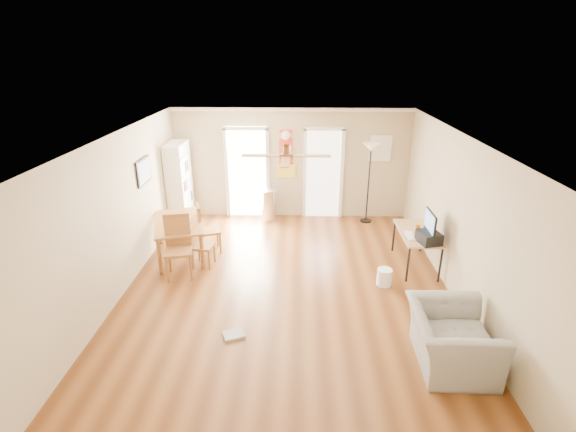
{
  "coord_description": "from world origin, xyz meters",
  "views": [
    {
      "loc": [
        0.19,
        -6.04,
        3.83
      ],
      "look_at": [
        0.0,
        0.6,
        1.15
      ],
      "focal_mm": 25.97,
      "sensor_mm": 36.0,
      "label": 1
    }
  ],
  "objects_px": {
    "dining_chair_right_a": "(209,228)",
    "armchair": "(451,339)",
    "dining_chair_near": "(178,248)",
    "printer": "(429,237)",
    "dining_table": "(180,238)",
    "torchiere_lamp": "(368,184)",
    "computer_desk": "(415,249)",
    "bookshelf": "(180,184)",
    "wastebasket_a": "(384,277)",
    "trash_can": "(269,205)",
    "dining_chair_right_b": "(203,244)"
  },
  "relations": [
    {
      "from": "dining_chair_right_a",
      "to": "armchair",
      "type": "relative_size",
      "value": 0.87
    },
    {
      "from": "dining_chair_near",
      "to": "printer",
      "type": "bearing_deg",
      "value": -10.36
    },
    {
      "from": "dining_table",
      "to": "torchiere_lamp",
      "type": "height_order",
      "value": "torchiere_lamp"
    },
    {
      "from": "dining_table",
      "to": "computer_desk",
      "type": "height_order",
      "value": "dining_table"
    },
    {
      "from": "dining_chair_right_a",
      "to": "bookshelf",
      "type": "bearing_deg",
      "value": 14.18
    },
    {
      "from": "dining_table",
      "to": "torchiere_lamp",
      "type": "distance_m",
      "value": 4.39
    },
    {
      "from": "wastebasket_a",
      "to": "trash_can",
      "type": "bearing_deg",
      "value": 127.18
    },
    {
      "from": "dining_chair_near",
      "to": "printer",
      "type": "height_order",
      "value": "dining_chair_near"
    },
    {
      "from": "dining_chair_right_b",
      "to": "torchiere_lamp",
      "type": "xyz_separation_m",
      "value": [
        3.38,
        2.25,
        0.48
      ]
    },
    {
      "from": "printer",
      "to": "dining_chair_near",
      "type": "bearing_deg",
      "value": 166.88
    },
    {
      "from": "printer",
      "to": "wastebasket_a",
      "type": "relative_size",
      "value": 1.3
    },
    {
      "from": "dining_chair_right_b",
      "to": "printer",
      "type": "xyz_separation_m",
      "value": [
        4.05,
        -0.34,
        0.33
      ]
    },
    {
      "from": "trash_can",
      "to": "wastebasket_a",
      "type": "distance_m",
      "value": 3.67
    },
    {
      "from": "bookshelf",
      "to": "armchair",
      "type": "distance_m",
      "value": 6.58
    },
    {
      "from": "dining_table",
      "to": "printer",
      "type": "bearing_deg",
      "value": -9.01
    },
    {
      "from": "dining_table",
      "to": "trash_can",
      "type": "bearing_deg",
      "value": 49.71
    },
    {
      "from": "dining_chair_right_a",
      "to": "trash_can",
      "type": "distance_m",
      "value": 2.01
    },
    {
      "from": "dining_table",
      "to": "dining_chair_right_a",
      "type": "xyz_separation_m",
      "value": [
        0.55,
        0.21,
        0.14
      ]
    },
    {
      "from": "dining_table",
      "to": "printer",
      "type": "relative_size",
      "value": 3.75
    },
    {
      "from": "dining_chair_near",
      "to": "armchair",
      "type": "relative_size",
      "value": 0.97
    },
    {
      "from": "dining_chair_near",
      "to": "wastebasket_a",
      "type": "bearing_deg",
      "value": -14.57
    },
    {
      "from": "armchair",
      "to": "dining_chair_right_a",
      "type": "bearing_deg",
      "value": 51.6
    },
    {
      "from": "dining_table",
      "to": "armchair",
      "type": "relative_size",
      "value": 1.26
    },
    {
      "from": "computer_desk",
      "to": "trash_can",
      "type": "bearing_deg",
      "value": 143.03
    },
    {
      "from": "dining_chair_right_a",
      "to": "printer",
      "type": "bearing_deg",
      "value": -122.51
    },
    {
      "from": "dining_chair_near",
      "to": "dining_chair_right_a",
      "type": "bearing_deg",
      "value": 60.26
    },
    {
      "from": "trash_can",
      "to": "computer_desk",
      "type": "xyz_separation_m",
      "value": [
        2.91,
        -2.19,
        -0.03
      ]
    },
    {
      "from": "bookshelf",
      "to": "torchiere_lamp",
      "type": "relative_size",
      "value": 1.02
    },
    {
      "from": "wastebasket_a",
      "to": "dining_table",
      "type": "bearing_deg",
      "value": 165.23
    },
    {
      "from": "dining_chair_near",
      "to": "computer_desk",
      "type": "xyz_separation_m",
      "value": [
        4.32,
        0.52,
        -0.22
      ]
    },
    {
      "from": "dining_chair_near",
      "to": "computer_desk",
      "type": "height_order",
      "value": "dining_chair_near"
    },
    {
      "from": "dining_chair_right_a",
      "to": "computer_desk",
      "type": "relative_size",
      "value": 0.78
    },
    {
      "from": "dining_chair_right_a",
      "to": "dining_chair_right_b",
      "type": "bearing_deg",
      "value": 160.61
    },
    {
      "from": "computer_desk",
      "to": "torchiere_lamp",
      "type": "bearing_deg",
      "value": 105.5
    },
    {
      "from": "trash_can",
      "to": "torchiere_lamp",
      "type": "distance_m",
      "value": 2.38
    },
    {
      "from": "bookshelf",
      "to": "trash_can",
      "type": "relative_size",
      "value": 2.55
    },
    {
      "from": "trash_can",
      "to": "computer_desk",
      "type": "relative_size",
      "value": 0.59
    },
    {
      "from": "dining_chair_right_b",
      "to": "dining_chair_near",
      "type": "distance_m",
      "value": 0.55
    },
    {
      "from": "torchiere_lamp",
      "to": "armchair",
      "type": "relative_size",
      "value": 1.62
    },
    {
      "from": "computer_desk",
      "to": "wastebasket_a",
      "type": "bearing_deg",
      "value": -133.93
    },
    {
      "from": "trash_can",
      "to": "printer",
      "type": "height_order",
      "value": "printer"
    },
    {
      "from": "dining_chair_near",
      "to": "trash_can",
      "type": "height_order",
      "value": "dining_chair_near"
    },
    {
      "from": "dining_table",
      "to": "dining_chair_right_b",
      "type": "distance_m",
      "value": 0.68
    },
    {
      "from": "trash_can",
      "to": "bookshelf",
      "type": "bearing_deg",
      "value": -172.08
    },
    {
      "from": "dining_table",
      "to": "armchair",
      "type": "bearing_deg",
      "value": -34.39
    },
    {
      "from": "dining_chair_right_b",
      "to": "printer",
      "type": "height_order",
      "value": "dining_chair_right_b"
    },
    {
      "from": "bookshelf",
      "to": "wastebasket_a",
      "type": "height_order",
      "value": "bookshelf"
    },
    {
      "from": "dining_table",
      "to": "dining_chair_right_b",
      "type": "bearing_deg",
      "value": -35.4
    },
    {
      "from": "dining_chair_near",
      "to": "trash_can",
      "type": "xyz_separation_m",
      "value": [
        1.41,
        2.72,
        -0.18
      ]
    },
    {
      "from": "dining_table",
      "to": "dining_chair_near",
      "type": "height_order",
      "value": "dining_chair_near"
    }
  ]
}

